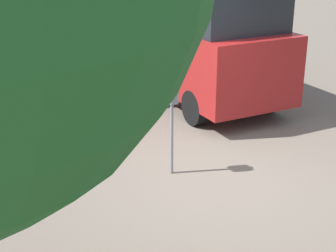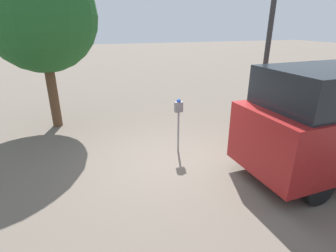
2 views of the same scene
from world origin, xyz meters
name	(u,v)px [view 1 (image 1 of 2)]	position (x,y,z in m)	size (l,w,h in m)	color
ground_plane	(212,177)	(0.00, 0.00, 0.00)	(80.00, 80.00, 0.00)	#60564C
parking_meter_near	(172,105)	(0.37, 0.48, 1.05)	(0.20, 0.12, 1.42)	gray
lamp_post	(27,23)	(3.81, 1.82, 1.74)	(0.44, 0.44, 5.38)	beige
parked_van	(198,39)	(3.40, -1.46, 1.26)	(4.54, 2.10, 2.38)	maroon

